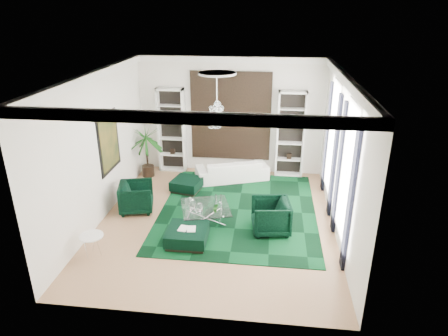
# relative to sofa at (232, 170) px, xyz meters

# --- Properties ---
(floor) EXTENTS (6.00, 7.00, 0.02)m
(floor) POSITION_rel_sofa_xyz_m (-0.13, -2.72, -0.34)
(floor) COLOR tan
(floor) RESTS_ON ground
(ceiling) EXTENTS (6.00, 7.00, 0.02)m
(ceiling) POSITION_rel_sofa_xyz_m (-0.13, -2.72, 3.48)
(ceiling) COLOR white
(ceiling) RESTS_ON ground
(wall_back) EXTENTS (6.00, 0.02, 3.80)m
(wall_back) POSITION_rel_sofa_xyz_m (-0.13, 0.79, 1.57)
(wall_back) COLOR silver
(wall_back) RESTS_ON ground
(wall_front) EXTENTS (6.00, 0.02, 3.80)m
(wall_front) POSITION_rel_sofa_xyz_m (-0.13, -6.23, 1.57)
(wall_front) COLOR silver
(wall_front) RESTS_ON ground
(wall_left) EXTENTS (0.02, 7.00, 3.80)m
(wall_left) POSITION_rel_sofa_xyz_m (-3.14, -2.72, 1.57)
(wall_left) COLOR silver
(wall_left) RESTS_ON ground
(wall_right) EXTENTS (0.02, 7.00, 3.80)m
(wall_right) POSITION_rel_sofa_xyz_m (2.88, -2.72, 1.57)
(wall_right) COLOR silver
(wall_right) RESTS_ON ground
(crown_molding) EXTENTS (6.00, 7.00, 0.18)m
(crown_molding) POSITION_rel_sofa_xyz_m (-0.13, -2.72, 3.37)
(crown_molding) COLOR white
(crown_molding) RESTS_ON ceiling
(ceiling_medallion) EXTENTS (0.90, 0.90, 0.05)m
(ceiling_medallion) POSITION_rel_sofa_xyz_m (-0.13, -2.42, 3.44)
(ceiling_medallion) COLOR white
(ceiling_medallion) RESTS_ON ceiling
(tapestry) EXTENTS (2.50, 0.06, 2.80)m
(tapestry) POSITION_rel_sofa_xyz_m (-0.13, 0.74, 1.57)
(tapestry) COLOR black
(tapestry) RESTS_ON wall_back
(shelving_left) EXTENTS (0.90, 0.38, 2.80)m
(shelving_left) POSITION_rel_sofa_xyz_m (-2.08, 0.59, 1.07)
(shelving_left) COLOR white
(shelving_left) RESTS_ON floor
(shelving_right) EXTENTS (0.90, 0.38, 2.80)m
(shelving_right) POSITION_rel_sofa_xyz_m (1.82, 0.59, 1.07)
(shelving_right) COLOR white
(shelving_right) RESTS_ON floor
(painting) EXTENTS (0.04, 1.30, 1.60)m
(painting) POSITION_rel_sofa_xyz_m (-3.10, -2.12, 1.52)
(painting) COLOR black
(painting) RESTS_ON wall_left
(window_near) EXTENTS (0.03, 1.10, 2.90)m
(window_near) POSITION_rel_sofa_xyz_m (2.86, -3.62, 1.57)
(window_near) COLOR white
(window_near) RESTS_ON wall_right
(curtain_near_a) EXTENTS (0.07, 0.30, 3.25)m
(curtain_near_a) POSITION_rel_sofa_xyz_m (2.82, -4.40, 1.32)
(curtain_near_a) COLOR black
(curtain_near_a) RESTS_ON floor
(curtain_near_b) EXTENTS (0.07, 0.30, 3.25)m
(curtain_near_b) POSITION_rel_sofa_xyz_m (2.82, -2.84, 1.32)
(curtain_near_b) COLOR black
(curtain_near_b) RESTS_ON floor
(window_far) EXTENTS (0.03, 1.10, 2.90)m
(window_far) POSITION_rel_sofa_xyz_m (2.86, -1.22, 1.57)
(window_far) COLOR white
(window_far) RESTS_ON wall_right
(curtain_far_a) EXTENTS (0.07, 0.30, 3.25)m
(curtain_far_a) POSITION_rel_sofa_xyz_m (2.82, -2.00, 1.32)
(curtain_far_a) COLOR black
(curtain_far_a) RESTS_ON floor
(curtain_far_b) EXTENTS (0.07, 0.30, 3.25)m
(curtain_far_b) POSITION_rel_sofa_xyz_m (2.82, -0.44, 1.32)
(curtain_far_b) COLOR black
(curtain_far_b) RESTS_ON floor
(rug) EXTENTS (4.20, 5.00, 0.02)m
(rug) POSITION_rel_sofa_xyz_m (0.38, -2.06, -0.32)
(rug) COLOR black
(rug) RESTS_ON floor
(sofa) EXTENTS (2.45, 1.62, 0.67)m
(sofa) POSITION_rel_sofa_xyz_m (0.00, 0.00, 0.00)
(sofa) COLOR white
(sofa) RESTS_ON floor
(armchair_left) EXTENTS (1.07, 1.05, 0.81)m
(armchair_left) POSITION_rel_sofa_xyz_m (-2.38, -2.40, 0.07)
(armchair_left) COLOR black
(armchair_left) RESTS_ON floor
(armchair_right) EXTENTS (1.04, 1.02, 0.84)m
(armchair_right) POSITION_rel_sofa_xyz_m (1.27, -3.07, 0.09)
(armchair_right) COLOR black
(armchair_right) RESTS_ON floor
(coffee_table) EXTENTS (1.50, 1.50, 0.42)m
(coffee_table) POSITION_rel_sofa_xyz_m (-0.41, -2.77, -0.13)
(coffee_table) COLOR white
(coffee_table) RESTS_ON floor
(ottoman_side) EXTENTS (0.98, 0.98, 0.37)m
(ottoman_side) POSITION_rel_sofa_xyz_m (-1.27, -0.99, -0.15)
(ottoman_side) COLOR black
(ottoman_side) RESTS_ON floor
(ottoman_front) EXTENTS (0.95, 0.95, 0.38)m
(ottoman_front) POSITION_rel_sofa_xyz_m (-0.67, -3.84, -0.14)
(ottoman_front) COLOR black
(ottoman_front) RESTS_ON floor
(book) EXTENTS (0.41, 0.28, 0.03)m
(book) POSITION_rel_sofa_xyz_m (-0.67, -3.84, 0.06)
(book) COLOR white
(book) RESTS_ON ottoman_front
(side_table) EXTENTS (0.64, 0.64, 0.51)m
(side_table) POSITION_rel_sofa_xyz_m (-2.68, -4.59, -0.08)
(side_table) COLOR white
(side_table) RESTS_ON floor
(palm) EXTENTS (1.49, 1.49, 2.16)m
(palm) POSITION_rel_sofa_xyz_m (-2.78, -0.04, 0.75)
(palm) COLOR #144B13
(palm) RESTS_ON floor
(chandelier) EXTENTS (0.88, 0.88, 0.67)m
(chandelier) POSITION_rel_sofa_xyz_m (-0.11, -2.70, 2.52)
(chandelier) COLOR white
(chandelier) RESTS_ON ceiling
(table_plant) EXTENTS (0.15, 0.12, 0.25)m
(table_plant) POSITION_rel_sofa_xyz_m (-0.11, -3.02, 0.21)
(table_plant) COLOR #144B13
(table_plant) RESTS_ON coffee_table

